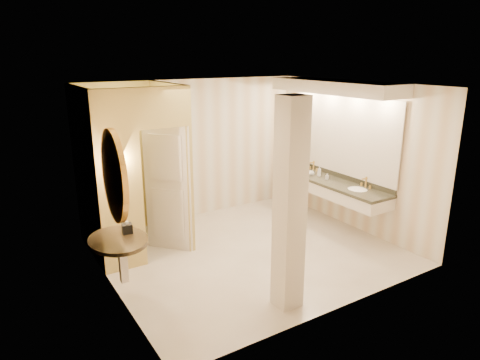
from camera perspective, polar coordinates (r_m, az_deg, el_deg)
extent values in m
plane|color=beige|center=(7.20, 1.30, -9.44)|extent=(4.50, 4.50, 0.00)
plane|color=white|center=(6.50, 1.45, 12.53)|extent=(4.50, 4.50, 0.00)
cube|color=silver|center=(8.42, -6.16, 4.03)|extent=(4.50, 0.02, 2.70)
cube|color=silver|center=(5.25, 13.50, -3.97)|extent=(4.50, 0.02, 2.70)
cube|color=silver|center=(5.85, -17.39, -2.18)|extent=(0.02, 4.00, 2.70)
cube|color=silver|center=(8.15, 14.72, 3.17)|extent=(0.02, 4.00, 2.70)
cube|color=#CBBE6A|center=(7.43, -9.15, 2.26)|extent=(0.10, 1.50, 2.70)
cube|color=#CBBE6A|center=(6.39, -15.77, -0.49)|extent=(0.65, 0.10, 2.70)
cube|color=#CBBE6A|center=(6.41, -10.22, 9.53)|extent=(0.80, 0.10, 0.60)
cube|color=silver|center=(7.01, -9.57, -1.16)|extent=(0.57, 0.63, 2.10)
cylinder|color=gold|center=(6.27, -15.73, 1.10)|extent=(0.03, 0.03, 0.30)
cone|color=silver|center=(6.22, -15.87, 2.88)|extent=(0.14, 0.14, 0.14)
cube|color=silver|center=(8.25, 11.83, -0.93)|extent=(0.60, 2.55, 0.24)
cube|color=black|center=(8.22, 11.88, -0.13)|extent=(0.64, 2.59, 0.05)
cube|color=black|center=(8.39, 13.29, 0.61)|extent=(0.03, 2.55, 0.10)
ellipsoid|color=white|center=(7.77, 15.37, -1.50)|extent=(0.40, 0.44, 0.15)
cylinder|color=gold|center=(7.87, 16.44, -0.35)|extent=(0.03, 0.03, 0.22)
ellipsoid|color=white|center=(8.71, 8.75, 0.83)|extent=(0.40, 0.44, 0.15)
cylinder|color=gold|center=(8.81, 9.78, 1.83)|extent=(0.03, 0.03, 0.22)
cube|color=white|center=(8.21, 13.62, 5.85)|extent=(0.03, 2.55, 1.40)
cube|color=silver|center=(7.91, 12.63, 12.04)|extent=(0.75, 2.75, 0.22)
cylinder|color=black|center=(5.74, -15.94, -7.74)|extent=(0.92, 0.92, 0.05)
cube|color=silver|center=(5.88, -15.34, -10.35)|extent=(0.10, 0.10, 0.60)
cylinder|color=gold|center=(5.47, -16.43, 0.47)|extent=(0.07, 0.92, 0.92)
cylinder|color=white|center=(5.48, -16.03, 0.53)|extent=(0.02, 0.74, 0.74)
cube|color=silver|center=(5.27, 6.65, -3.55)|extent=(0.31, 0.31, 2.70)
cube|color=black|center=(5.85, -14.81, -6.27)|extent=(0.14, 0.14, 0.13)
imported|color=white|center=(7.43, -16.71, -6.05)|extent=(0.49, 0.79, 0.78)
imported|color=beige|center=(8.21, 11.54, 0.47)|extent=(0.06, 0.06, 0.12)
imported|color=silver|center=(8.43, 9.62, 0.97)|extent=(0.11, 0.11, 0.11)
imported|color=#C6B28C|center=(8.38, 10.52, 1.16)|extent=(0.10, 0.10, 0.20)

